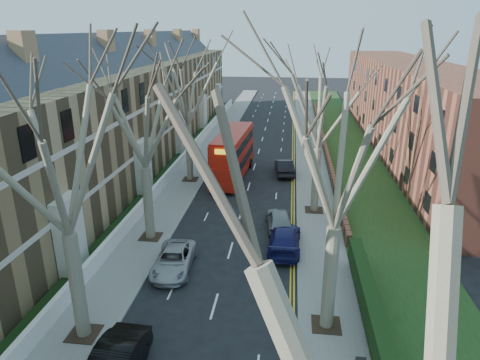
% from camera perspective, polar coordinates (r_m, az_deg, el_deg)
% --- Properties ---
extents(pavement_left, '(3.00, 102.00, 0.12)m').
position_cam_1_polar(pavement_left, '(51.36, -4.17, 4.12)').
color(pavement_left, slate).
rests_on(pavement_left, ground).
extents(pavement_right, '(3.00, 102.00, 0.12)m').
position_cam_1_polar(pavement_right, '(50.51, 9.35, 3.64)').
color(pavement_right, slate).
rests_on(pavement_right, ground).
extents(terrace_left, '(9.70, 78.00, 13.60)m').
position_cam_1_polar(terrace_left, '(44.83, -16.06, 8.31)').
color(terrace_left, olive).
rests_on(terrace_left, ground).
extents(flats_right, '(13.97, 54.00, 10.00)m').
position_cam_1_polar(flats_right, '(55.07, 21.63, 9.11)').
color(flats_right, brown).
rests_on(flats_right, ground).
extents(front_wall_left, '(0.30, 78.00, 1.00)m').
position_cam_1_polar(front_wall_left, '(44.09, -8.25, 2.10)').
color(front_wall_left, white).
rests_on(front_wall_left, ground).
extents(grass_verge_right, '(6.00, 102.00, 0.06)m').
position_cam_1_polar(grass_verge_right, '(50.90, 14.42, 3.51)').
color(grass_verge_right, '#1C3513').
rests_on(grass_verge_right, ground).
extents(tree_left_mid, '(10.50, 10.50, 14.71)m').
position_cam_1_polar(tree_left_mid, '(18.61, -23.42, 4.99)').
color(tree_left_mid, '#736852').
rests_on(tree_left_mid, ground).
extents(tree_left_far, '(10.15, 10.15, 14.22)m').
position_cam_1_polar(tree_left_far, '(27.57, -13.13, 9.72)').
color(tree_left_far, '#736852').
rests_on(tree_left_far, ground).
extents(tree_left_dist, '(10.50, 10.50, 14.71)m').
position_cam_1_polar(tree_left_dist, '(38.92, -7.19, 13.30)').
color(tree_left_dist, '#736852').
rests_on(tree_left_dist, ground).
extents(tree_right_mid, '(10.50, 10.50, 14.71)m').
position_cam_1_polar(tree_right_mid, '(18.18, 13.39, 5.77)').
color(tree_right_mid, '#736852').
rests_on(tree_right_mid, ground).
extents(tree_right_far, '(10.15, 10.15, 14.22)m').
position_cam_1_polar(tree_right_far, '(31.95, 10.78, 11.19)').
color(tree_right_far, '#736852').
rests_on(tree_right_far, ground).
extents(double_decker_bus, '(3.15, 10.54, 4.38)m').
position_cam_1_polar(double_decker_bus, '(41.10, -0.95, 3.24)').
color(double_decker_bus, '#AC180C').
rests_on(double_decker_bus, ground).
extents(car_left_far, '(2.41, 4.79, 1.30)m').
position_cam_1_polar(car_left_far, '(26.30, -8.83, -10.49)').
color(car_left_far, '#A1A0A5').
rests_on(car_left_far, ground).
extents(car_right_near, '(2.16, 5.12, 1.47)m').
position_cam_1_polar(car_right_near, '(28.36, 5.96, -7.79)').
color(car_right_near, '#161750').
rests_on(car_right_near, ground).
extents(car_right_mid, '(2.30, 4.52, 1.47)m').
position_cam_1_polar(car_right_mid, '(30.93, 5.24, -5.34)').
color(car_right_mid, gray).
rests_on(car_right_mid, ground).
extents(car_right_far, '(2.16, 4.75, 1.51)m').
position_cam_1_polar(car_right_far, '(42.55, 5.91, 1.74)').
color(car_right_far, black).
rests_on(car_right_far, ground).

